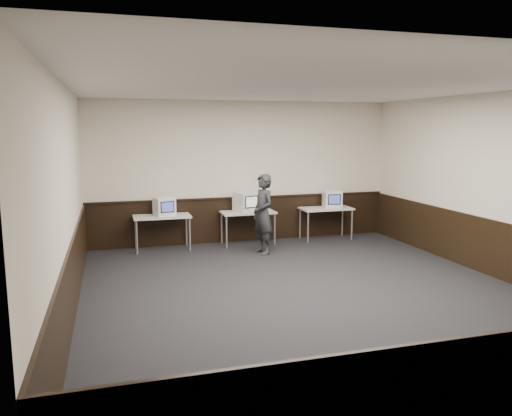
% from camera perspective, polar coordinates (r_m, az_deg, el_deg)
% --- Properties ---
extents(floor, '(8.00, 8.00, 0.00)m').
position_cam_1_polar(floor, '(8.00, 6.03, -9.78)').
color(floor, black).
rests_on(floor, ground).
extents(ceiling, '(8.00, 8.00, 0.00)m').
position_cam_1_polar(ceiling, '(7.60, 6.44, 13.70)').
color(ceiling, white).
rests_on(ceiling, back_wall).
extents(back_wall, '(7.00, 0.00, 7.00)m').
position_cam_1_polar(back_wall, '(11.42, -1.47, 4.13)').
color(back_wall, silver).
rests_on(back_wall, ground).
extents(front_wall, '(7.00, 0.00, 7.00)m').
position_cam_1_polar(front_wall, '(4.29, 27.18, -5.10)').
color(front_wall, silver).
rests_on(front_wall, ground).
extents(left_wall, '(0.00, 8.00, 8.00)m').
position_cam_1_polar(left_wall, '(7.09, -20.92, 0.54)').
color(left_wall, silver).
rests_on(left_wall, ground).
extents(right_wall, '(0.00, 8.00, 8.00)m').
position_cam_1_polar(right_wall, '(9.54, 26.07, 2.25)').
color(right_wall, silver).
rests_on(right_wall, ground).
extents(wainscot_back, '(6.98, 0.04, 1.00)m').
position_cam_1_polar(wainscot_back, '(11.54, -1.43, -1.32)').
color(wainscot_back, black).
rests_on(wainscot_back, back_wall).
extents(wainscot_front, '(6.98, 0.04, 1.00)m').
position_cam_1_polar(wainscot_front, '(4.67, 25.98, -18.26)').
color(wainscot_front, black).
rests_on(wainscot_front, front_wall).
extents(wainscot_left, '(0.04, 7.98, 1.00)m').
position_cam_1_polar(wainscot_left, '(7.32, -20.27, -8.00)').
color(wainscot_left, black).
rests_on(wainscot_left, left_wall).
extents(wainscot_right, '(0.04, 7.98, 1.00)m').
position_cam_1_polar(wainscot_right, '(9.70, 25.54, -4.21)').
color(wainscot_right, black).
rests_on(wainscot_right, right_wall).
extents(wainscot_rail, '(6.98, 0.06, 0.04)m').
position_cam_1_polar(wainscot_rail, '(11.44, -1.41, 1.22)').
color(wainscot_rail, black).
rests_on(wainscot_rail, wainscot_back).
extents(desk_left, '(1.20, 0.60, 0.75)m').
position_cam_1_polar(desk_left, '(10.81, -10.69, -1.22)').
color(desk_left, silver).
rests_on(desk_left, ground).
extents(desk_center, '(1.20, 0.60, 0.75)m').
position_cam_1_polar(desk_center, '(11.15, -0.93, -0.76)').
color(desk_center, silver).
rests_on(desk_center, ground).
extents(desk_right, '(1.20, 0.60, 0.75)m').
position_cam_1_polar(desk_right, '(11.79, 8.01, -0.31)').
color(desk_right, silver).
rests_on(desk_right, ground).
extents(emac_left, '(0.48, 0.49, 0.39)m').
position_cam_1_polar(emac_left, '(10.73, -10.44, 0.17)').
color(emac_left, white).
rests_on(emac_left, desk_left).
extents(emac_center, '(0.56, 0.58, 0.44)m').
position_cam_1_polar(emac_center, '(11.12, -1.18, 0.74)').
color(emac_center, white).
rests_on(emac_center, desk_center).
extents(emac_right, '(0.48, 0.49, 0.40)m').
position_cam_1_polar(emac_right, '(11.80, 8.70, 1.02)').
color(emac_right, white).
rests_on(emac_right, desk_right).
extents(person, '(0.51, 0.67, 1.66)m').
position_cam_1_polar(person, '(10.29, 0.82, -0.72)').
color(person, '#25272B').
rests_on(person, ground).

